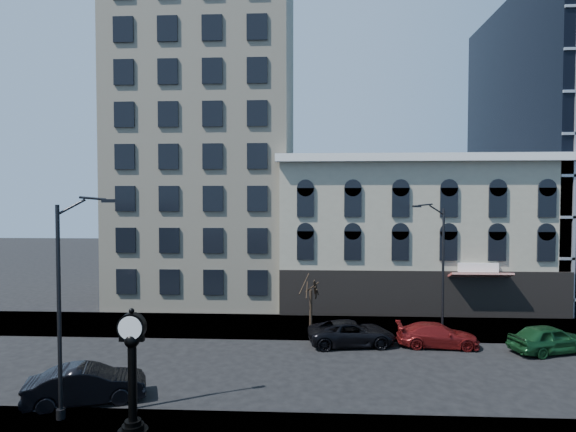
{
  "coord_description": "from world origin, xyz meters",
  "views": [
    {
      "loc": [
        3.33,
        -23.38,
        8.96
      ],
      "look_at": [
        2.0,
        4.0,
        8.0
      ],
      "focal_mm": 28.0,
      "sensor_mm": 36.0,
      "label": 1
    }
  ],
  "objects": [
    {
      "name": "ground",
      "position": [
        0.0,
        0.0,
        0.0
      ],
      "size": [
        160.0,
        160.0,
        0.0
      ],
      "primitive_type": "plane",
      "color": "black",
      "rests_on": "ground"
    },
    {
      "name": "sidewalk_far",
      "position": [
        0.0,
        8.0,
        0.06
      ],
      "size": [
        160.0,
        6.0,
        0.12
      ],
      "primitive_type": "cube",
      "color": "gray",
      "rests_on": "ground"
    },
    {
      "name": "cream_tower",
      "position": [
        -6.11,
        18.88,
        19.32
      ],
      "size": [
        15.9,
        15.4,
        42.5
      ],
      "color": "beige",
      "rests_on": "ground"
    },
    {
      "name": "victorian_row",
      "position": [
        12.0,
        15.89,
        6.0
      ],
      "size": [
        22.6,
        11.19,
        12.5
      ],
      "color": "#A39D86",
      "rests_on": "ground"
    },
    {
      "name": "street_clock",
      "position": [
        -3.23,
        -7.27,
        2.32
      ],
      "size": [
        1.1,
        1.1,
        4.86
      ],
      "rotation": [
        0.0,
        0.0,
        0.03
      ],
      "color": "black",
      "rests_on": "sidewalk_near"
    },
    {
      "name": "street_lamp_near",
      "position": [
        -6.1,
        -5.74,
        7.04
      ],
      "size": [
        2.24,
        1.14,
        9.17
      ],
      "rotation": [
        0.0,
        0.0,
        0.4
      ],
      "color": "black",
      "rests_on": "sidewalk_near"
    },
    {
      "name": "street_lamp_far",
      "position": [
        11.35,
        5.83,
        6.76
      ],
      "size": [
        2.23,
        0.82,
        8.8
      ],
      "rotation": [
        0.0,
        0.0,
        3.4
      ],
      "color": "black",
      "rests_on": "sidewalk_far"
    },
    {
      "name": "bare_tree_far",
      "position": [
        3.41,
        7.52,
        3.31
      ],
      "size": [
        2.47,
        2.47,
        4.24
      ],
      "color": "black",
      "rests_on": "sidewalk_far"
    },
    {
      "name": "car_near_b",
      "position": [
        -6.51,
        -4.29,
        0.82
      ],
      "size": [
        5.27,
        3.42,
        1.64
      ],
      "primitive_type": "imported",
      "rotation": [
        0.0,
        0.0,
        1.94
      ],
      "color": "black",
      "rests_on": "ground"
    },
    {
      "name": "car_far_a",
      "position": [
        5.93,
        4.26,
        0.75
      ],
      "size": [
        5.65,
        3.17,
        1.49
      ],
      "primitive_type": "imported",
      "rotation": [
        0.0,
        0.0,
        1.7
      ],
      "color": "black",
      "rests_on": "ground"
    },
    {
      "name": "car_far_b",
      "position": [
        11.15,
        4.22,
        0.71
      ],
      "size": [
        4.97,
        2.26,
        1.41
      ],
      "primitive_type": "imported",
      "rotation": [
        0.0,
        0.0,
        1.51
      ],
      "color": "maroon",
      "rests_on": "ground"
    },
    {
      "name": "car_far_c",
      "position": [
        17.43,
        3.42,
        0.82
      ],
      "size": [
        5.17,
        3.22,
        1.64
      ],
      "primitive_type": "imported",
      "rotation": [
        0.0,
        0.0,
        1.86
      ],
      "color": "#143F1E",
      "rests_on": "ground"
    }
  ]
}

